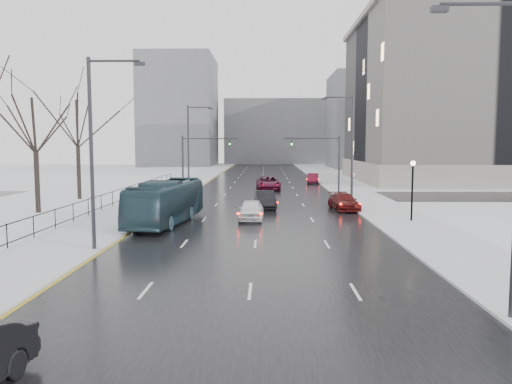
# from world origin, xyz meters

# --- Properties ---
(road) EXTENTS (16.00, 150.00, 0.04)m
(road) POSITION_xyz_m (0.00, 60.00, 0.02)
(road) COLOR black
(road) RESTS_ON ground
(cross_road) EXTENTS (130.00, 10.00, 0.04)m
(cross_road) POSITION_xyz_m (0.00, 48.00, 0.02)
(cross_road) COLOR black
(cross_road) RESTS_ON ground
(sidewalk_left) EXTENTS (5.00, 150.00, 0.16)m
(sidewalk_left) POSITION_xyz_m (-10.50, 60.00, 0.08)
(sidewalk_left) COLOR silver
(sidewalk_left) RESTS_ON ground
(sidewalk_right) EXTENTS (5.00, 150.00, 0.16)m
(sidewalk_right) POSITION_xyz_m (10.50, 60.00, 0.08)
(sidewalk_right) COLOR silver
(sidewalk_right) RESTS_ON ground
(park_strip) EXTENTS (14.00, 150.00, 0.12)m
(park_strip) POSITION_xyz_m (-20.00, 60.00, 0.06)
(park_strip) COLOR white
(park_strip) RESTS_ON ground
(tree_park_d) EXTENTS (8.75, 8.75, 12.50)m
(tree_park_d) POSITION_xyz_m (-17.80, 34.00, 0.00)
(tree_park_d) COLOR black
(tree_park_d) RESTS_ON ground
(tree_park_e) EXTENTS (9.45, 9.45, 13.50)m
(tree_park_e) POSITION_xyz_m (-18.20, 44.00, 0.00)
(tree_park_e) COLOR black
(tree_park_e) RESTS_ON ground
(iron_fence) EXTENTS (0.06, 70.00, 1.30)m
(iron_fence) POSITION_xyz_m (-13.00, 30.00, 0.91)
(iron_fence) COLOR black
(iron_fence) RESTS_ON sidewalk_left
(streetlight_r_near) EXTENTS (2.95, 0.25, 10.00)m
(streetlight_r_near) POSITION_xyz_m (8.17, 10.00, 5.62)
(streetlight_r_near) COLOR #2D2D33
(streetlight_r_near) RESTS_ON ground
(streetlight_r_mid) EXTENTS (2.95, 0.25, 10.00)m
(streetlight_r_mid) POSITION_xyz_m (8.17, 40.00, 5.62)
(streetlight_r_mid) COLOR #2D2D33
(streetlight_r_mid) RESTS_ON ground
(streetlight_l_near) EXTENTS (2.95, 0.25, 10.00)m
(streetlight_l_near) POSITION_xyz_m (-8.17, 20.00, 5.62)
(streetlight_l_near) COLOR #2D2D33
(streetlight_l_near) RESTS_ON ground
(streetlight_l_far) EXTENTS (2.95, 0.25, 10.00)m
(streetlight_l_far) POSITION_xyz_m (-8.17, 52.00, 5.62)
(streetlight_l_far) COLOR #2D2D33
(streetlight_l_far) RESTS_ON ground
(lamppost_r_mid) EXTENTS (0.36, 0.36, 4.28)m
(lamppost_r_mid) POSITION_xyz_m (11.00, 30.00, 2.94)
(lamppost_r_mid) COLOR black
(lamppost_r_mid) RESTS_ON sidewalk_right
(mast_signal_right) EXTENTS (6.10, 0.33, 6.50)m
(mast_signal_right) POSITION_xyz_m (7.33, 48.00, 4.11)
(mast_signal_right) COLOR #2D2D33
(mast_signal_right) RESTS_ON ground
(mast_signal_left) EXTENTS (6.10, 0.33, 6.50)m
(mast_signal_left) POSITION_xyz_m (-7.33, 48.00, 4.11)
(mast_signal_left) COLOR #2D2D33
(mast_signal_left) RESTS_ON ground
(no_uturn_sign) EXTENTS (0.60, 0.06, 2.70)m
(no_uturn_sign) POSITION_xyz_m (9.20, 44.00, 2.30)
(no_uturn_sign) COLOR #2D2D33
(no_uturn_sign) RESTS_ON sidewalk_right
(civic_building) EXTENTS (41.00, 31.00, 24.80)m
(civic_building) POSITION_xyz_m (35.00, 72.00, 11.21)
(civic_building) COLOR gray
(civic_building) RESTS_ON ground
(bldg_far_right) EXTENTS (24.00, 20.00, 22.00)m
(bldg_far_right) POSITION_xyz_m (28.00, 115.00, 11.00)
(bldg_far_right) COLOR slate
(bldg_far_right) RESTS_ON ground
(bldg_far_left) EXTENTS (18.00, 22.00, 28.00)m
(bldg_far_left) POSITION_xyz_m (-22.00, 125.00, 14.00)
(bldg_far_left) COLOR slate
(bldg_far_left) RESTS_ON ground
(bldg_far_center) EXTENTS (30.00, 18.00, 18.00)m
(bldg_far_center) POSITION_xyz_m (4.00, 140.00, 9.00)
(bldg_far_center) COLOR slate
(bldg_far_center) RESTS_ON ground
(bus) EXTENTS (3.80, 11.14, 3.04)m
(bus) POSITION_xyz_m (-6.41, 29.16, 1.56)
(bus) COLOR #28424E
(bus) RESTS_ON road
(sedan_center_near) EXTENTS (1.85, 4.39, 1.48)m
(sedan_center_near) POSITION_xyz_m (-0.50, 30.88, 0.78)
(sedan_center_near) COLOR white
(sedan_center_near) RESTS_ON road
(sedan_right_near) EXTENTS (2.04, 4.75, 1.52)m
(sedan_right_near) POSITION_xyz_m (0.50, 37.48, 0.80)
(sedan_right_near) COLOR black
(sedan_right_near) RESTS_ON road
(sedan_right_cross) EXTENTS (3.13, 6.04, 1.62)m
(sedan_right_cross) POSITION_xyz_m (0.85, 55.28, 0.85)
(sedan_right_cross) COLOR #510E2A
(sedan_right_cross) RESTS_ON road
(sedan_right_far) EXTENTS (2.50, 4.99, 1.39)m
(sedan_right_far) POSITION_xyz_m (7.20, 36.62, 0.74)
(sedan_right_far) COLOR #510E0D
(sedan_right_far) RESTS_ON road
(sedan_right_distant) EXTENTS (1.92, 4.49, 1.44)m
(sedan_right_distant) POSITION_xyz_m (7.20, 65.03, 0.76)
(sedan_right_distant) COLOR maroon
(sedan_right_distant) RESTS_ON road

